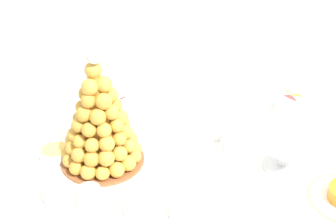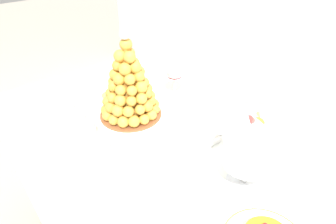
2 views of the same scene
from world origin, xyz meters
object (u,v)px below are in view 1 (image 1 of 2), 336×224
Objects in this scene: serving_tray at (111,172)px; dessert_cup_mid_left at (54,194)px; creme_brulee_ramekin at (55,153)px; dessert_cup_mid_right at (133,206)px; dessert_cup_right at (179,208)px; macaron_goblet at (287,122)px; croquembouche at (100,122)px; dessert_cup_left at (13,188)px; wine_glass at (116,88)px; dessert_cup_centre at (90,199)px.

dessert_cup_mid_left is (-0.10, -0.15, 0.03)m from serving_tray.
dessert_cup_mid_right is at bearing -33.49° from creme_brulee_ramekin.
macaron_goblet is at bearing 46.10° from dessert_cup_right.
croquembouche is at bearing 3.26° from creme_brulee_ramekin.
dessert_cup_left is 0.46m from wine_glass.
wine_glass reaches higher than serving_tray.
dessert_cup_mid_left is at bearing -178.64° from dessert_cup_right.
dessert_cup_centre reaches higher than dessert_cup_mid_right.
dessert_cup_right reaches higher than creme_brulee_ramekin.
dessert_cup_mid_left is 0.99× the size of dessert_cup_right.
dessert_cup_mid_left is 0.59× the size of creme_brulee_ramekin.
croquembouche is at bearing 144.16° from dessert_cup_right.
dessert_cup_centre is at bearing -2.42° from dessert_cup_mid_left.
croquembouche is 0.51m from macaron_goblet.
dessert_cup_left is 0.59× the size of creme_brulee_ramekin.
serving_tray is 6.60× the size of creme_brulee_ramekin.
dessert_cup_left is at bearing -158.88° from macaron_goblet.
dessert_cup_right is at bearing -133.90° from macaron_goblet.
dessert_cup_mid_right is 0.22× the size of macaron_goblet.
dessert_cup_mid_right reaches higher than dessert_cup_mid_left.
wine_glass is (-0.16, 0.43, 0.09)m from dessert_cup_mid_right.
serving_tray is at bearing -165.43° from macaron_goblet.
serving_tray is 0.19m from dessert_cup_mid_right.
dessert_cup_mid_right is 1.03× the size of dessert_cup_right.
croquembouche is 0.22m from dessert_cup_centre.
dessert_cup_centre reaches higher than dessert_cup_mid_left.
wine_glass is at bearing 64.47° from creme_brulee_ramekin.
serving_tray is 9.90× the size of dessert_cup_centre.
serving_tray is at bearing 55.05° from dessert_cup_mid_left.
croquembouche is at bearing 45.67° from dessert_cup_left.
dessert_cup_centre is 0.11m from dessert_cup_mid_right.
dessert_cup_mid_right is at bearing -55.66° from serving_tray.
dessert_cup_centre is at bearing -150.06° from macaron_goblet.
dessert_cup_centre is at bearing -2.29° from dessert_cup_left.
macaron_goblet reaches higher than dessert_cup_right.
dessert_cup_right is 0.22× the size of macaron_goblet.
dessert_cup_mid_left is 0.21× the size of macaron_goblet.
serving_tray is 0.31m from wine_glass.
dessert_cup_right is 0.43m from creme_brulee_ramekin.
wine_glass is at bearing 95.78° from croquembouche.
dessert_cup_left is 0.11m from dessert_cup_mid_left.
serving_tray is 0.15m from croquembouche.
dessert_cup_right is 0.31× the size of wine_glass.
creme_brulee_ramekin is (-0.39, 0.17, -0.01)m from dessert_cup_right.
serving_tray is 3.50× the size of wine_glass.
dessert_cup_mid_left is 0.21m from dessert_cup_mid_right.
dessert_cup_left is (-0.18, -0.18, -0.11)m from croquembouche.
dessert_cup_left and dessert_cup_mid_left have the same top height.
macaron_goblet reaches higher than dessert_cup_mid_right.
dessert_cup_mid_right is (0.21, -0.01, 0.00)m from dessert_cup_mid_left.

